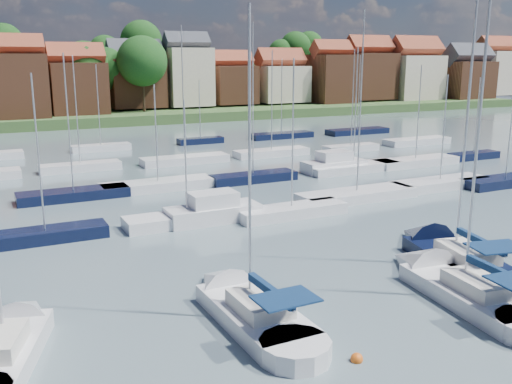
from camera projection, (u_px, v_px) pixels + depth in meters
ground at (190, 169)px, 62.33m from camera, size 260.00×260.00×0.00m
sailboat_left at (242, 306)px, 27.28m from camera, size 3.15×11.34×15.37m
sailboat_centre at (451, 284)px, 29.90m from camera, size 4.59×12.59×16.68m
sailboat_navy at (445, 254)px, 34.49m from camera, size 6.00×12.91×17.25m
sailboat_far at (10, 343)px, 23.74m from camera, size 5.78×10.42×13.45m
buoy_c at (357, 361)px, 22.97m from camera, size 0.51×0.51×0.51m
buoy_e at (472, 254)px, 35.56m from camera, size 0.51×0.51×0.51m
marina_field at (223, 172)px, 58.81m from camera, size 79.62×41.41×15.93m
far_shore_town at (72, 87)px, 143.14m from camera, size 212.46×90.00×22.27m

